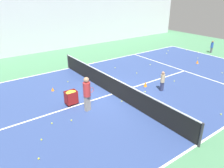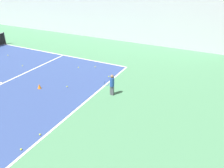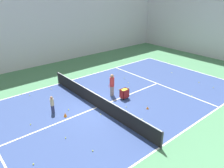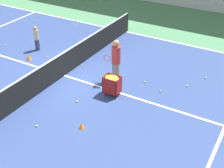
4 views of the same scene
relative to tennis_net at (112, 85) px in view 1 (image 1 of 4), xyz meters
name	(u,v)px [view 1 (image 1 of 4)]	position (x,y,z in m)	size (l,w,h in m)	color
ground_plane	(112,94)	(0.00, 0.00, -0.56)	(40.51, 40.51, 0.00)	#477F56
court_playing_area	(112,94)	(0.00, 0.00, -0.56)	(11.39, 24.66, 0.00)	navy
line_baseline_near	(223,58)	(0.00, -12.33, -0.56)	(11.39, 0.10, 0.00)	white
line_sideline_left	(197,145)	(-5.69, 0.00, -0.56)	(0.10, 24.66, 0.00)	white
line_sideline_right	(69,68)	(5.69, 0.00, -0.56)	(0.10, 24.66, 0.00)	white
line_service_near	(184,71)	(0.00, -6.78, -0.56)	(11.39, 0.10, 0.00)	white
line_centre_service	(112,94)	(0.00, 0.00, -0.56)	(0.10, 13.56, 0.00)	white
hall_enclosure_right	(37,8)	(11.69, 0.00, 3.57)	(0.15, 36.81, 8.25)	silver
tennis_net	(112,85)	(0.00, 0.00, 0.00)	(11.69, 0.10, 1.09)	#2D2D33
player_near_baseline	(212,46)	(1.74, -13.18, 0.12)	(0.24, 0.56, 1.18)	#4C4C56
coach_at_net	(87,92)	(-0.78, 2.10, 0.48)	(0.44, 0.70, 1.82)	gray
child_midcourt	(163,80)	(-1.39, -2.72, 0.15)	(0.26, 0.26, 1.25)	#2D3351
ball_cart	(71,95)	(0.23, 2.50, 0.00)	(0.45, 0.62, 0.81)	maroon
training_cone_0	(197,62)	(0.53, -9.19, -0.42)	(0.21, 0.21, 0.27)	orange
training_cone_1	(145,84)	(-0.36, -2.35, -0.40)	(0.22, 0.22, 0.32)	orange
training_cone_3	(53,89)	(2.50, 2.65, -0.45)	(0.18, 0.18, 0.21)	orange
tennis_ball_0	(198,52)	(2.56, -12.33, -0.52)	(0.07, 0.07, 0.07)	yellow
tennis_ball_1	(39,159)	(-2.79, 5.32, -0.52)	(0.07, 0.07, 0.07)	yellow
tennis_ball_2	(145,92)	(-0.97, -1.75, -0.52)	(0.07, 0.07, 0.07)	yellow
tennis_ball_3	(174,81)	(-0.91, -4.50, -0.52)	(0.07, 0.07, 0.07)	yellow
tennis_ball_4	(122,101)	(-1.09, 0.13, -0.52)	(0.07, 0.07, 0.07)	yellow
tennis_ball_5	(52,123)	(-0.89, 4.06, -0.52)	(0.07, 0.07, 0.07)	yellow
tennis_ball_6	(76,93)	(1.36, 1.63, -0.52)	(0.07, 0.07, 0.07)	yellow
tennis_ball_11	(221,114)	(-5.03, -2.98, -0.52)	(0.07, 0.07, 0.07)	yellow
tennis_ball_13	(108,86)	(0.98, -0.39, -0.52)	(0.07, 0.07, 0.07)	yellow
tennis_ball_14	(68,82)	(3.20, 1.31, -0.52)	(0.07, 0.07, 0.07)	yellow
tennis_ball_18	(168,51)	(4.67, -10.37, -0.52)	(0.07, 0.07, 0.07)	yellow
tennis_ball_20	(150,65)	(2.51, -5.69, -0.52)	(0.07, 0.07, 0.07)	yellow
tennis_ball_23	(137,73)	(1.71, -3.49, -0.52)	(0.07, 0.07, 0.07)	yellow
tennis_ball_25	(115,68)	(3.60, -2.92, -0.52)	(0.07, 0.07, 0.07)	yellow
tennis_ball_26	(167,53)	(4.04, -9.42, -0.52)	(0.07, 0.07, 0.07)	yellow
tennis_ball_27	(71,120)	(-1.20, 3.23, -0.52)	(0.07, 0.07, 0.07)	yellow
tennis_ball_30	(94,62)	(5.74, -2.26, -0.52)	(0.07, 0.07, 0.07)	yellow
tennis_ball_31	(187,50)	(3.66, -11.99, -0.52)	(0.07, 0.07, 0.07)	yellow
tennis_ball_34	(41,140)	(-1.78, 4.86, -0.52)	(0.07, 0.07, 0.07)	yellow
tennis_ball_35	(198,58)	(1.37, -10.49, -0.52)	(0.07, 0.07, 0.07)	yellow
tennis_ball_36	(222,73)	(-1.95, -8.60, -0.52)	(0.07, 0.07, 0.07)	yellow
tennis_ball_37	(198,127)	(-4.99, -1.13, -0.52)	(0.07, 0.07, 0.07)	yellow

